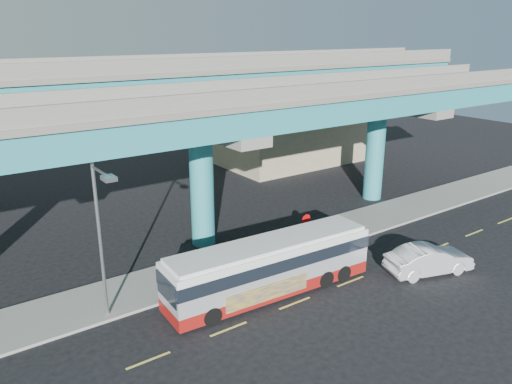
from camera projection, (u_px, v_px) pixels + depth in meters
ground at (291, 301)px, 25.64m from camera, size 120.00×120.00×0.00m
sidewalk at (233, 261)px, 29.88m from camera, size 70.00×4.00×0.15m
lane_markings at (295, 303)px, 25.41m from camera, size 58.00×0.12×0.01m
viaduct at (198, 102)px, 29.88m from camera, size 52.00×12.40×11.70m
building_beige at (286, 128)px, 52.30m from camera, size 14.00×10.23×7.00m
transit_bus at (270, 265)px, 25.95m from camera, size 11.67×3.10×2.96m
sedan at (429, 259)px, 28.37m from camera, size 4.61×6.02×1.66m
street_lamp at (102, 222)px, 22.21m from camera, size 0.50×2.49×7.61m
stop_sign at (306, 224)px, 30.83m from camera, size 0.71×0.08×2.35m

